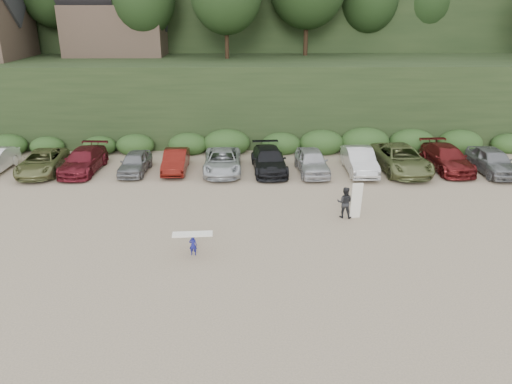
{
  "coord_description": "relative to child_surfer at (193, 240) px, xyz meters",
  "views": [
    {
      "loc": [
        -1.0,
        -20.41,
        10.25
      ],
      "look_at": [
        -0.65,
        3.0,
        1.3
      ],
      "focal_mm": 35.0,
      "sensor_mm": 36.0,
      "label": 1
    }
  ],
  "objects": [
    {
      "name": "parked_cars",
      "position": [
        2.15,
        11.27,
        0.06
      ],
      "size": [
        36.46,
        6.12,
        1.64
      ],
      "color": "#B4B4B9",
      "rests_on": "ground"
    },
    {
      "name": "ground",
      "position": [
        3.42,
        1.18,
        -0.7
      ],
      "size": [
        120.0,
        120.0,
        0.0
      ],
      "primitive_type": "plane",
      "color": "tan",
      "rests_on": "ground"
    },
    {
      "name": "adult_surfer",
      "position": [
        7.29,
        3.91,
        0.13
      ],
      "size": [
        1.28,
        0.79,
        1.91
      ],
      "color": "black",
      "rests_on": "ground"
    },
    {
      "name": "child_surfer",
      "position": [
        0.0,
        0.0,
        0.0
      ],
      "size": [
        1.73,
        0.59,
        1.02
      ],
      "color": "navy",
      "rests_on": "ground"
    }
  ]
}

